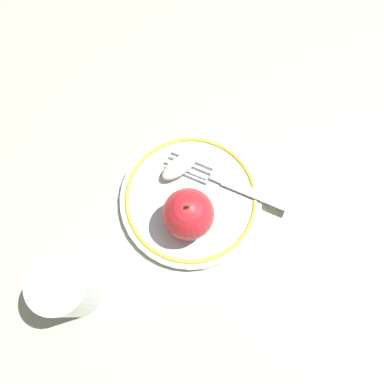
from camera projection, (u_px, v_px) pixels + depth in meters
name	position (u px, v px, depth m)	size (l,w,h in m)	color
ground_plane	(188.00, 188.00, 0.53)	(2.00, 2.00, 0.00)	#ACB095
plate	(192.00, 198.00, 0.52)	(0.20, 0.20, 0.01)	silver
apple_red_whole	(188.00, 214.00, 0.47)	(0.07, 0.07, 0.07)	red
apple_slice_front	(180.00, 166.00, 0.52)	(0.06, 0.03, 0.02)	silver
fork	(232.00, 185.00, 0.51)	(0.16, 0.12, 0.00)	silver
drinking_glass	(69.00, 287.00, 0.44)	(0.07, 0.07, 0.09)	silver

